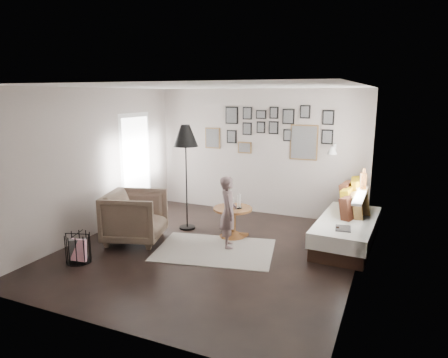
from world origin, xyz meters
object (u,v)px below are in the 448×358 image
at_px(floor_lamp, 186,140).
at_px(demijohn_small, 340,250).
at_px(vase, 229,199).
at_px(armchair, 135,217).
at_px(pedestal_table, 233,223).
at_px(demijohn_large, 336,245).
at_px(child, 228,212).
at_px(magazine_basket, 78,248).
at_px(daybed, 348,225).

xyz_separation_m(floor_lamp, demijohn_small, (2.86, -0.37, -1.52)).
relative_size(vase, demijohn_small, 1.11).
bearing_deg(armchair, pedestal_table, -76.52).
relative_size(armchair, demijohn_large, 1.96).
xyz_separation_m(vase, child, (0.19, -0.49, -0.09)).
relative_size(vase, demijohn_large, 1.01).
bearing_deg(floor_lamp, demijohn_small, -7.46).
distance_m(pedestal_table, magazine_basket, 2.59).
height_order(demijohn_large, child, child).
xyz_separation_m(armchair, floor_lamp, (0.50, 0.93, 1.25)).
height_order(pedestal_table, floor_lamp, floor_lamp).
bearing_deg(child, armchair, 75.98).
xyz_separation_m(floor_lamp, child, (1.08, -0.54, -1.08)).
bearing_deg(magazine_basket, vase, 50.22).
distance_m(pedestal_table, child, 0.59).
bearing_deg(demijohn_large, armchair, -168.39).
relative_size(pedestal_table, floor_lamp, 0.35).
distance_m(vase, magazine_basket, 2.60).
bearing_deg(demijohn_large, demijohn_small, -56.42).
bearing_deg(demijohn_small, child, -174.66).
bearing_deg(floor_lamp, child, -26.72).
bearing_deg(demijohn_large, floor_lamp, 174.77).
bearing_deg(armchair, magazine_basket, 149.81).
distance_m(magazine_basket, demijohn_small, 3.97).
height_order(pedestal_table, demijohn_small, pedestal_table).
height_order(demijohn_large, demijohn_small, demijohn_large).
bearing_deg(pedestal_table, floor_lamp, 175.56).
distance_m(pedestal_table, vase, 0.45).
height_order(pedestal_table, child, child).
bearing_deg(armchair, floor_lamp, -44.96).
height_order(floor_lamp, magazine_basket, floor_lamp).
xyz_separation_m(pedestal_table, daybed, (1.90, 0.50, 0.07)).
distance_m(floor_lamp, demijohn_small, 3.26).
xyz_separation_m(pedestal_table, vase, (-0.08, 0.02, 0.44)).
relative_size(pedestal_table, daybed, 0.32).
relative_size(daybed, floor_lamp, 1.08).
bearing_deg(daybed, armchair, -155.39).
bearing_deg(magazine_basket, demijohn_small, 24.45).
xyz_separation_m(daybed, magazine_basket, (-3.62, -2.45, -0.10)).
bearing_deg(pedestal_table, magazine_basket, -131.42).
relative_size(pedestal_table, child, 0.57).
relative_size(armchair, demijohn_small, 2.16).
xyz_separation_m(daybed, demijohn_small, (-0.00, -0.80, -0.15)).
xyz_separation_m(armchair, demijohn_small, (3.36, 0.55, -0.27)).
bearing_deg(vase, demijohn_small, -9.18).
xyz_separation_m(daybed, demijohn_large, (-0.08, -0.68, -0.13)).
relative_size(armchair, child, 0.80).
xyz_separation_m(armchair, demijohn_large, (3.28, 0.67, -0.25)).
height_order(vase, demijohn_small, vase).
height_order(vase, magazine_basket, vase).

